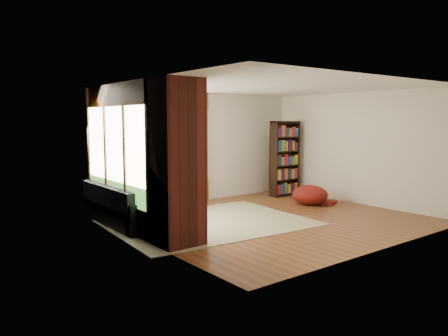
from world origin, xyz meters
TOP-DOWN VIEW (x-y plane):
  - floor at (0.00, 0.00)m, footprint 5.50×5.50m
  - ceiling at (0.00, 0.00)m, footprint 5.50×5.50m
  - wall_back at (0.00, 2.50)m, footprint 5.50×0.04m
  - wall_front at (0.00, -2.50)m, footprint 5.50×0.04m
  - wall_left at (-2.75, 0.00)m, footprint 0.04×5.00m
  - wall_right at (2.75, 0.00)m, footprint 0.04×5.00m
  - windows_back at (-1.20, 2.47)m, footprint 2.82×0.10m
  - windows_left at (-2.72, 1.20)m, footprint 0.10×2.62m
  - roller_blind at (-2.69, 2.03)m, footprint 0.03×0.72m
  - brick_chimney at (-2.40, -0.35)m, footprint 0.70×0.70m
  - sectional_sofa at (-1.95, 1.70)m, footprint 2.20×2.20m
  - area_rug at (-1.17, 0.50)m, footprint 3.83×3.04m
  - bookshelf at (2.14, 1.77)m, footprint 0.83×0.28m
  - pouf at (1.77, 0.57)m, footprint 1.06×1.06m
  - dog_tan at (-1.81, 1.85)m, footprint 1.09×1.16m
  - dog_brindle at (-2.32, 0.92)m, footprint 0.70×0.86m
  - throw_pillows at (-1.92, 1.85)m, footprint 1.98×1.68m

SIDE VIEW (x-z plane):
  - floor at x=0.00m, z-range 0.00..0.00m
  - area_rug at x=-1.17m, z-range 0.00..0.01m
  - pouf at x=1.77m, z-range 0.01..0.46m
  - sectional_sofa at x=-1.95m, z-range -0.10..0.70m
  - dog_brindle at x=-2.32m, z-range 0.54..0.96m
  - throw_pillows at x=-1.92m, z-range 0.57..1.02m
  - dog_tan at x=-1.81m, z-range 0.54..1.11m
  - bookshelf at x=2.14m, z-range 0.00..1.93m
  - wall_back at x=0.00m, z-range 0.00..2.60m
  - wall_front at x=0.00m, z-range 0.00..2.60m
  - wall_left at x=-2.75m, z-range 0.00..2.60m
  - wall_right at x=2.75m, z-range 0.00..2.60m
  - brick_chimney at x=-2.40m, z-range 0.00..2.60m
  - windows_back at x=-1.20m, z-range 0.40..2.30m
  - windows_left at x=-2.72m, z-range 0.40..2.30m
  - roller_blind at x=-2.69m, z-range 1.30..2.20m
  - ceiling at x=0.00m, z-range 2.60..2.60m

